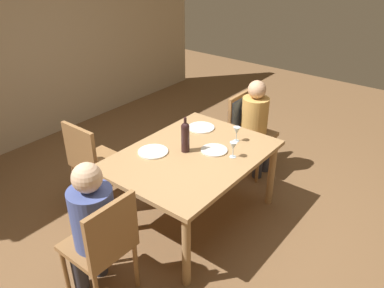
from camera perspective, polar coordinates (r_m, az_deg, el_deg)
ground_plane at (r=3.92m, az=0.00°, el=-10.71°), size 10.00×10.00×0.00m
rear_room_partition at (r=5.34m, az=-24.66°, el=13.79°), size 6.40×0.12×2.70m
dining_table at (r=3.55m, az=0.00°, el=-2.57°), size 1.51×1.11×0.73m
chair_right_end at (r=4.47m, az=7.82°, el=3.28°), size 0.44×0.46×0.92m
chair_left_end at (r=2.92m, az=-12.94°, el=-14.02°), size 0.44×0.44×0.92m
chair_far_left at (r=3.94m, az=-14.68°, el=-2.07°), size 0.44×0.44×0.92m
person_woman_host at (r=4.38m, az=9.53°, el=3.37°), size 0.30×0.34×1.12m
person_man_bearded at (r=2.91m, az=-14.68°, el=-11.05°), size 0.32×0.37×1.16m
wine_bottle_tall_green at (r=3.48m, az=-0.96°, el=1.19°), size 0.08×0.08×0.34m
wine_glass_near_left at (r=3.70m, az=6.64°, el=1.91°), size 0.07×0.07×0.15m
wine_glass_centre at (r=3.42m, az=6.15°, el=-0.38°), size 0.07×0.07×0.15m
dinner_plate_host at (r=3.97m, az=1.37°, el=2.46°), size 0.28×0.28×0.01m
dinner_plate_guest_left at (r=3.54m, az=-5.80°, el=-1.13°), size 0.28×0.28×0.01m
dinner_plate_guest_right at (r=3.55m, az=3.30°, el=-0.91°), size 0.25×0.25×0.01m
handbag at (r=4.39m, az=-9.57°, el=-4.60°), size 0.13×0.29×0.22m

